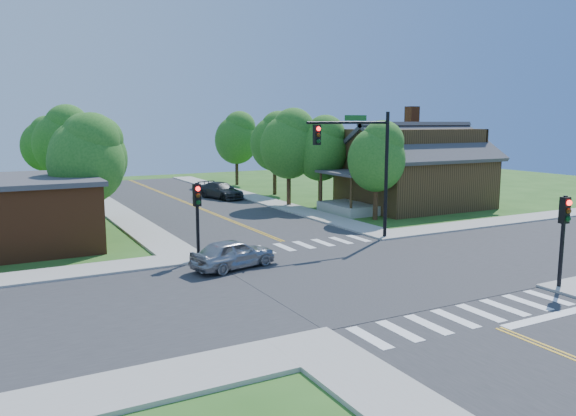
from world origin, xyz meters
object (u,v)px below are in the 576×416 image
house_ne (414,165)px  car_silver (233,254)px  car_dgrey (221,191)px  signal_mast_ne (362,155)px  signal_pole_nw (197,207)px  signal_pole_se (564,224)px

house_ne → car_silver: (-19.78, -10.73, -2.64)m
house_ne → car_dgrey: bearing=135.5°
signal_mast_ne → house_ne: 14.23m
signal_pole_nw → house_ne: 22.45m
signal_pole_se → signal_pole_nw: 15.84m
signal_pole_nw → car_dgrey: size_ratio=0.74×
signal_mast_ne → car_silver: size_ratio=1.68×
signal_pole_se → car_silver: (-10.27, 9.12, -1.98)m
signal_mast_ne → house_ne: signal_mast_ne is taller
signal_mast_ne → signal_pole_nw: 9.76m
car_silver → house_ne: bearing=-75.0°
signal_pole_se → house_ne: (9.51, 19.86, 0.67)m
signal_pole_se → house_ne: house_ne is taller
car_silver → car_dgrey: bearing=-33.7°
signal_pole_se → house_ne: size_ratio=0.29×
car_dgrey → signal_pole_nw: bearing=-129.4°
car_silver → car_dgrey: (8.17, 22.16, 0.01)m
signal_mast_ne → car_silver: signal_mast_ne is taller
signal_pole_se → car_silver: size_ratio=0.89×
house_ne → car_dgrey: (-11.61, 11.43, -2.63)m
house_ne → car_silver: house_ne is taller
signal_pole_se → car_dgrey: size_ratio=0.74×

